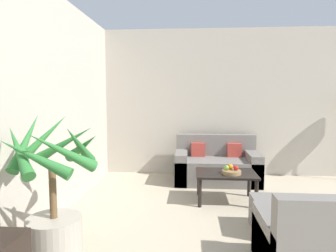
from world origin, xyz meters
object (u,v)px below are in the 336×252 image
potted_palm (54,210)px  orange_fruit (231,167)px  coffee_table (226,177)px  ottoman (285,216)px  fruit_bowl (231,172)px  apple_green (226,168)px  armchair (319,250)px  sofa_loveseat (217,166)px  apple_red (236,168)px

potted_palm → orange_fruit: bearing=45.1°
coffee_table → ottoman: bearing=-60.5°
potted_palm → fruit_bowl: potted_palm is taller
ottoman → apple_green: bearing=121.5°
potted_palm → ottoman: bearing=20.4°
fruit_bowl → armchair: bearing=-74.7°
sofa_loveseat → apple_green: size_ratio=20.70×
fruit_bowl → apple_green: 0.09m
apple_green → ottoman: apple_green is taller
potted_palm → ottoman: 2.34m
apple_red → fruit_bowl: bearing=-175.8°
orange_fruit → fruit_bowl: bearing=-84.7°
orange_fruit → armchair: bearing=-75.0°
apple_red → orange_fruit: (-0.07, 0.05, 0.00)m
potted_palm → sofa_loveseat: 3.17m
fruit_bowl → apple_red: 0.08m
sofa_loveseat → armchair: size_ratio=1.60×
apple_red → apple_green: bearing=179.6°
coffee_table → fruit_bowl: fruit_bowl is taller
potted_palm → apple_green: 2.34m
apple_green → ottoman: size_ratio=0.10×
orange_fruit → apple_green: bearing=-139.0°
armchair → ottoman: armchair is taller
sofa_loveseat → ottoman: size_ratio=2.12×
potted_palm → apple_green: potted_palm is taller
armchair → ottoman: bearing=90.5°
fruit_bowl → armchair: size_ratio=0.30×
ottoman → sofa_loveseat: bearing=106.5°
potted_palm → sofa_loveseat: bearing=59.4°
coffee_table → apple_green: bearing=-92.6°
orange_fruit → ottoman: (0.46, -0.91, -0.32)m
sofa_loveseat → armchair: 2.82m
apple_red → coffee_table: bearing=150.7°
apple_red → armchair: armchair is taller
orange_fruit → armchair: 1.83m
coffee_table → fruit_bowl: 0.13m
apple_red → sofa_loveseat: bearing=99.0°
sofa_loveseat → apple_red: 1.10m
sofa_loveseat → coffee_table: bearing=-87.5°
apple_green → coffee_table: bearing=87.4°
armchair → sofa_loveseat: bearing=101.7°
potted_palm → armchair: potted_palm is taller
armchair → apple_red: bearing=103.4°
coffee_table → apple_green: size_ratio=12.15×
potted_palm → armchair: 2.20m
potted_palm → apple_green: (1.65, 1.66, -0.00)m
coffee_table → apple_red: size_ratio=12.38×
coffee_table → orange_fruit: (0.06, -0.01, 0.15)m
sofa_loveseat → apple_green: bearing=-87.8°
potted_palm → sofa_loveseat: (1.61, 2.72, -0.23)m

